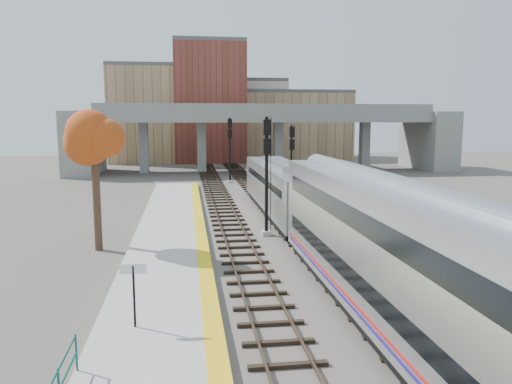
{
  "coord_description": "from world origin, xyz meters",
  "views": [
    {
      "loc": [
        -6.15,
        -26.06,
        7.56
      ],
      "look_at": [
        -1.43,
        7.75,
        2.5
      ],
      "focal_mm": 35.0,
      "sensor_mm": 36.0,
      "label": 1
    }
  ],
  "objects": [
    {
      "name": "coach",
      "position": [
        1.0,
        -11.43,
        2.8
      ],
      "size": [
        3.03,
        25.0,
        5.0
      ],
      "color": "#A8AAB2",
      "rests_on": "ground"
    },
    {
      "name": "signal_mast_mid",
      "position": [
        3.0,
        16.89,
        3.44
      ],
      "size": [
        0.6,
        0.64,
        6.96
      ],
      "color": "#9E9E99",
      "rests_on": "ground"
    },
    {
      "name": "locomotive",
      "position": [
        1.0,
        11.18,
        2.28
      ],
      "size": [
        3.02,
        19.05,
        4.1
      ],
      "color": "#A8AAB2",
      "rests_on": "ground"
    },
    {
      "name": "buildings_far",
      "position": [
        1.26,
        66.57,
        7.88
      ],
      "size": [
        43.0,
        21.0,
        20.6
      ],
      "color": "tan",
      "rests_on": "ground"
    },
    {
      "name": "parking_lot",
      "position": [
        14.0,
        28.0,
        0.02
      ],
      "size": [
        14.0,
        18.0,
        0.04
      ],
      "primitive_type": "cube",
      "color": "black",
      "rests_on": "ground"
    },
    {
      "name": "platform",
      "position": [
        -7.25,
        0.0,
        0.17
      ],
      "size": [
        4.5,
        60.0,
        0.35
      ],
      "primitive_type": "cube",
      "color": "#9E9E99",
      "rests_on": "ground"
    },
    {
      "name": "car_a",
      "position": [
        11.92,
        23.07,
        0.67
      ],
      "size": [
        1.98,
        3.85,
        1.26
      ],
      "primitive_type": "imported",
      "rotation": [
        0.0,
        0.0,
        -0.14
      ],
      "color": "#99999E",
      "rests_on": "parking_lot"
    },
    {
      "name": "tracks",
      "position": [
        0.93,
        12.5,
        0.08
      ],
      "size": [
        10.7,
        95.0,
        0.25
      ],
      "color": "black",
      "rests_on": "ground"
    },
    {
      "name": "signal_mast_near",
      "position": [
        -1.1,
        5.15,
        3.9
      ],
      "size": [
        0.6,
        0.64,
        7.65
      ],
      "color": "#9E9E99",
      "rests_on": "ground"
    },
    {
      "name": "ground",
      "position": [
        0.0,
        0.0,
        0.0
      ],
      "size": [
        160.0,
        160.0,
        0.0
      ],
      "primitive_type": "plane",
      "color": "#47423D",
      "rests_on": "ground"
    },
    {
      "name": "overpass",
      "position": [
        4.92,
        45.0,
        5.81
      ],
      "size": [
        54.0,
        12.0,
        9.5
      ],
      "color": "slate",
      "rests_on": "ground"
    },
    {
      "name": "signal_mast_far",
      "position": [
        -1.1,
        32.16,
        3.9
      ],
      "size": [
        0.6,
        0.64,
        7.65
      ],
      "color": "#9E9E99",
      "rests_on": "ground"
    },
    {
      "name": "yellow_strip",
      "position": [
        -5.35,
        0.0,
        0.35
      ],
      "size": [
        0.7,
        60.0,
        0.01
      ],
      "primitive_type": "cube",
      "color": "yellow",
      "rests_on": "platform"
    },
    {
      "name": "tree",
      "position": [
        -11.28,
        2.98,
        6.09
      ],
      "size": [
        3.6,
        3.6,
        8.2
      ],
      "color": "#382619",
      "rests_on": "ground"
    },
    {
      "name": "car_c",
      "position": [
        16.57,
        31.41,
        0.58
      ],
      "size": [
        2.67,
        4.01,
        1.08
      ],
      "primitive_type": "imported",
      "rotation": [
        0.0,
        0.0,
        -0.34
      ],
      "color": "#99999E",
      "rests_on": "parking_lot"
    },
    {
      "name": "car_b",
      "position": [
        13.1,
        27.13,
        0.62
      ],
      "size": [
        1.47,
        3.57,
        1.15
      ],
      "primitive_type": "imported",
      "rotation": [
        0.0,
        0.0,
        0.07
      ],
      "color": "#99999E",
      "rests_on": "parking_lot"
    },
    {
      "name": "station_sign",
      "position": [
        -8.04,
        -9.12,
        1.98
      ],
      "size": [
        0.9,
        0.08,
        2.27
      ],
      "rotation": [
        0.0,
        0.0,
        -0.01
      ],
      "color": "black",
      "rests_on": "platform"
    }
  ]
}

